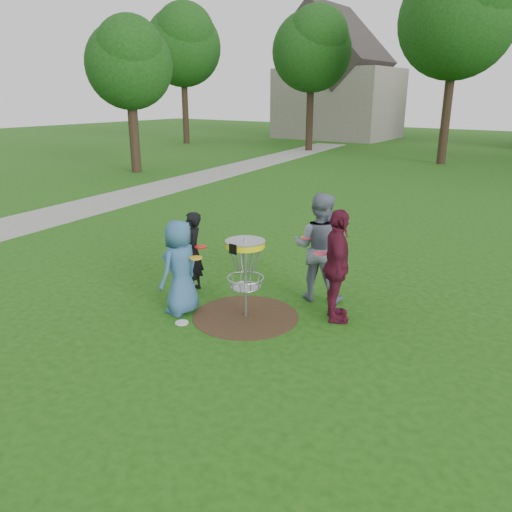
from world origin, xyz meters
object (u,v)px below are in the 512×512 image
Objects in this scene: player_maroon at (337,266)px; disc_golf_basket at (245,260)px; player_black at (192,253)px; player_grey at (319,247)px; player_blue at (180,267)px.

disc_golf_basket is (-1.28, -0.77, 0.08)m from player_maroon.
player_grey reaches higher than player_black.
player_black is at bearing 12.57° from player_grey.
player_black is at bearing 167.42° from disc_golf_basket.
player_blue reaches higher than player_black.
player_maroon reaches higher than player_blue.
player_blue is 0.96m from player_black.
disc_golf_basket is (1.00, 0.50, 0.20)m from player_blue.
player_blue is 2.49m from player_grey.
player_blue is 2.61m from player_maroon.
player_black is (-0.49, 0.83, -0.04)m from player_blue.
player_maroon reaches higher than disc_golf_basket.
player_blue is 1.14m from disc_golf_basket.
player_black is 2.81m from player_maroon.
player_maroon is 1.37× the size of disc_golf_basket.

